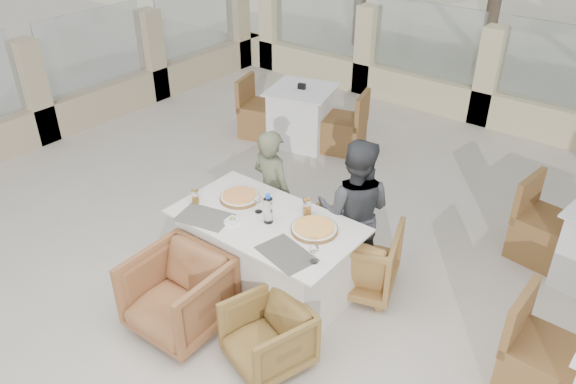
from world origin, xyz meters
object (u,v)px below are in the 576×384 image
Objects in this scene: pizza_right at (314,229)px; wine_glass_centre at (258,203)px; pizza_left at (240,197)px; diner_left at (272,191)px; wine_glass_corner at (314,252)px; armchair_near_left at (178,295)px; dining_table at (267,256)px; water_bottle at (268,208)px; diner_right at (354,212)px; beer_glass_right at (307,207)px; beer_glass_left at (195,197)px; bg_table_a at (301,116)px; olive_dish at (233,220)px; armchair_far_right at (359,256)px; armchair_far_left at (281,224)px; armchair_near_right at (267,336)px.

wine_glass_centre is at bearing -173.32° from pizza_right.
diner_left is (-0.00, 0.45, -0.16)m from pizza_left.
wine_glass_corner is at bearing -18.93° from wine_glass_centre.
dining_table is at bearing 68.27° from armchair_near_left.
diner_right is at bearing 57.07° from water_bottle.
armchair_near_left is at bearing -109.72° from dining_table.
pizza_left is at bearing -163.79° from beer_glass_right.
bg_table_a is at bearing 108.38° from beer_glass_left.
olive_dish is (-0.61, -0.32, -0.00)m from pizza_right.
beer_glass_right is 2.99m from bg_table_a.
wine_glass_corner reaches higher than armchair_far_right.
wine_glass_centre is 0.11× the size of bg_table_a.
armchair_far_right is (0.59, 0.57, -0.07)m from dining_table.
beer_glass_left is 0.99m from beer_glass_right.
wine_glass_corner reaches higher than bg_table_a.
armchair_far_right is at bearing -175.53° from armchair_far_left.
wine_glass_centre is 0.31× the size of armchair_near_right.
pizza_left is at bearing 9.88° from diner_right.
wine_glass_centre is at bearing 158.39° from water_bottle.
armchair_near_right is (0.82, 0.15, -0.07)m from armchair_near_left.
olive_dish is at bearing 112.17° from diner_left.
pizza_right is at bearing 15.68° from dining_table.
dining_table is 12.86× the size of beer_glass_left.
water_bottle is at bearing -15.31° from pizza_left.
bg_table_a is (-2.19, 2.05, 0.07)m from armchair_far_right.
armchair_near_right is 1.56m from diner_left.
water_bottle is 0.46× the size of armchair_far_left.
beer_glass_right is 0.25× the size of armchair_near_right.
wine_glass_corner is at bearing 75.27° from armchair_far_right.
dining_table reaches higher than armchair_far_right.
wine_glass_corner reaches higher than beer_glass_right.
diner_right is (0.47, 0.65, 0.32)m from dining_table.
dining_table is 0.86m from diner_right.
pizza_left reaches higher than dining_table.
armchair_far_left is 0.99× the size of armchair_near_right.
pizza_left is 1.31× the size of water_bottle.
pizza_right is 1.03m from armchair_far_left.
water_bottle is 0.96m from armchair_far_left.
olive_dish is at bearing 29.70° from diner_right.
beer_glass_right is at bearing 130.91° from wine_glass_corner.
wine_glass_corner is at bearing -1.65° from beer_glass_left.
diner_right reaches higher than beer_glass_right.
bg_table_a is (-1.63, 2.64, -0.52)m from water_bottle.
dining_table is 0.58m from beer_glass_right.
diner_left is 2.40m from bg_table_a.
pizza_right is 0.41m from wine_glass_corner.
dining_table is 1.26× the size of diner_left.
armchair_far_left is at bearing 66.55° from beer_glass_left.
armchair_near_right is (0.93, -0.74, -0.52)m from pizza_left.
pizza_left is 0.60× the size of armchair_near_right.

